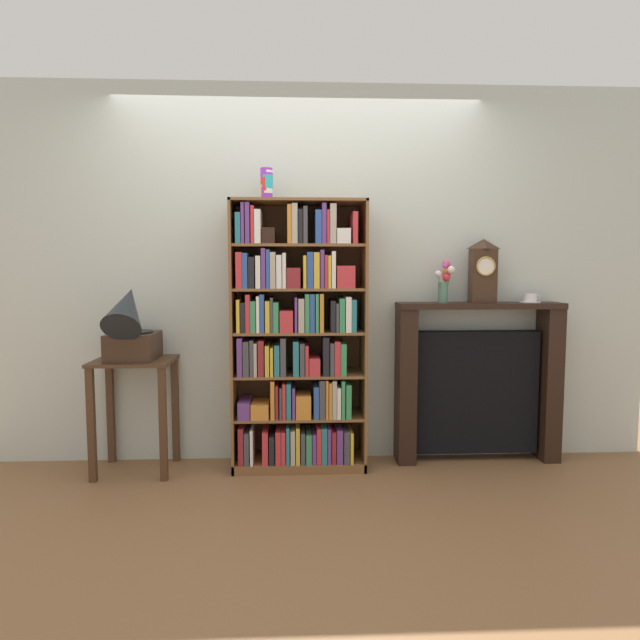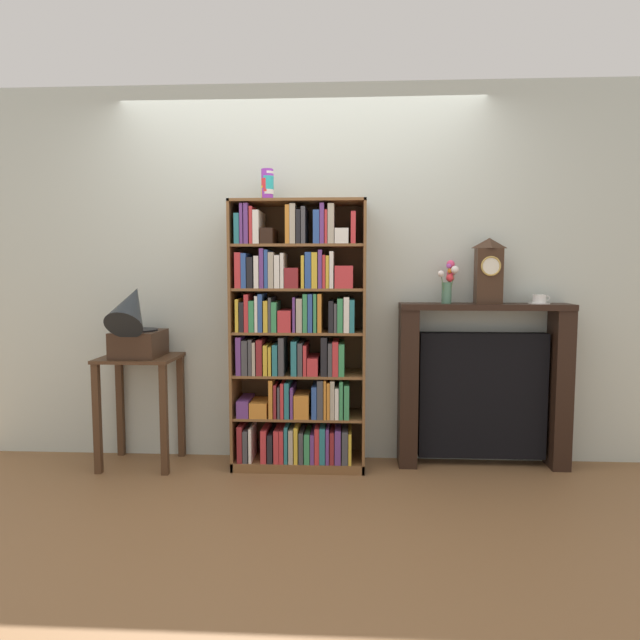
% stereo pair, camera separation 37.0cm
% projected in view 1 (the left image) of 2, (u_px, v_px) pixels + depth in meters
% --- Properties ---
extents(ground_plane, '(7.82, 6.40, 0.02)m').
position_uv_depth(ground_plane, '(299.00, 471.00, 3.72)').
color(ground_plane, brown).
extents(wall_back, '(4.82, 0.08, 2.60)m').
position_uv_depth(wall_back, '(310.00, 275.00, 3.89)').
color(wall_back, beige).
rests_on(wall_back, ground).
extents(bookshelf, '(0.89, 0.35, 1.79)m').
position_uv_depth(bookshelf, '(297.00, 342.00, 3.70)').
color(bookshelf, brown).
rests_on(bookshelf, ground).
extents(cup_stack, '(0.08, 0.08, 0.21)m').
position_uv_depth(cup_stack, '(267.00, 185.00, 3.63)').
color(cup_stack, purple).
rests_on(cup_stack, bookshelf).
extents(side_table_left, '(0.51, 0.43, 0.75)m').
position_uv_depth(side_table_left, '(135.00, 391.00, 3.65)').
color(side_table_left, '#472D1C').
rests_on(side_table_left, ground).
extents(gramophone, '(0.30, 0.51, 0.55)m').
position_uv_depth(gramophone, '(130.00, 326.00, 3.55)').
color(gramophone, '#382316').
rests_on(gramophone, side_table_left).
extents(fireplace_mantel, '(1.13, 0.23, 1.11)m').
position_uv_depth(fireplace_mantel, '(477.00, 383.00, 3.88)').
color(fireplace_mantel, black).
rests_on(fireplace_mantel, ground).
extents(mantel_clock, '(0.17, 0.12, 0.43)m').
position_uv_depth(mantel_clock, '(483.00, 271.00, 3.79)').
color(mantel_clock, '#382316').
rests_on(mantel_clock, fireplace_mantel).
extents(flower_vase, '(0.14, 0.14, 0.29)m').
position_uv_depth(flower_vase, '(445.00, 281.00, 3.79)').
color(flower_vase, '#4C7A60').
rests_on(flower_vase, fireplace_mantel).
extents(teacup_with_saucer, '(0.14, 0.14, 0.06)m').
position_uv_depth(teacup_with_saucer, '(530.00, 299.00, 3.82)').
color(teacup_with_saucer, white).
rests_on(teacup_with_saucer, fireplace_mantel).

